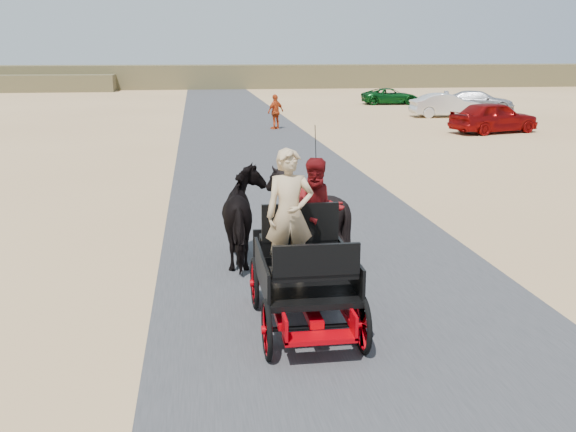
{
  "coord_description": "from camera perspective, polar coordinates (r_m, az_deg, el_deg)",
  "views": [
    {
      "loc": [
        -2.24,
        -8.24,
        3.76
      ],
      "look_at": [
        -0.83,
        1.64,
        1.2
      ],
      "focal_mm": 40.0,
      "sensor_mm": 36.0,
      "label": 1
    }
  ],
  "objects": [
    {
      "name": "ground",
      "position": [
        9.34,
        6.56,
        -9.47
      ],
      "size": [
        140.0,
        140.0,
        0.0
      ],
      "primitive_type": "plane",
      "color": "tan"
    },
    {
      "name": "road",
      "position": [
        9.33,
        6.56,
        -9.45
      ],
      "size": [
        6.0,
        140.0,
        0.01
      ],
      "primitive_type": "cube",
      "color": "#38383A",
      "rests_on": "ground"
    },
    {
      "name": "ridge_far",
      "position": [
        70.33,
        -6.45,
        12.22
      ],
      "size": [
        140.0,
        6.0,
        2.4
      ],
      "primitive_type": "cube",
      "color": "brown",
      "rests_on": "ground"
    },
    {
      "name": "carriage",
      "position": [
        9.07,
        1.44,
        -7.65
      ],
      "size": [
        1.3,
        2.4,
        0.72
      ],
      "primitive_type": null,
      "color": "black",
      "rests_on": "ground"
    },
    {
      "name": "horse_left",
      "position": [
        11.69,
        -3.64,
        -0.08
      ],
      "size": [
        0.91,
        2.01,
        1.7
      ],
      "primitive_type": "imported",
      "rotation": [
        0.0,
        0.0,
        3.14
      ],
      "color": "black",
      "rests_on": "ground"
    },
    {
      "name": "horse_right",
      "position": [
        11.82,
        1.68,
        0.12
      ],
      "size": [
        1.37,
        1.54,
        1.7
      ],
      "primitive_type": "imported",
      "rotation": [
        0.0,
        0.0,
        3.14
      ],
      "color": "black",
      "rests_on": "ground"
    },
    {
      "name": "driver_man",
      "position": [
        8.69,
        0.14,
        0.12
      ],
      "size": [
        0.66,
        0.43,
        1.8
      ],
      "primitive_type": "imported",
      "color": "tan",
      "rests_on": "carriage"
    },
    {
      "name": "passenger_woman",
      "position": [
        9.32,
        2.7,
        0.39
      ],
      "size": [
        0.77,
        0.6,
        1.58
      ],
      "primitive_type": "imported",
      "color": "#660C0F",
      "rests_on": "carriage"
    },
    {
      "name": "pedestrian",
      "position": [
        32.34,
        -1.11,
        9.25
      ],
      "size": [
        1.06,
        0.94,
        1.73
      ],
      "primitive_type": "imported",
      "rotation": [
        0.0,
        0.0,
        3.79
      ],
      "color": "#C34016",
      "rests_on": "ground"
    },
    {
      "name": "car_a",
      "position": [
        32.39,
        17.83,
        8.37
      ],
      "size": [
        4.7,
        2.88,
        1.49
      ],
      "primitive_type": "imported",
      "rotation": [
        0.0,
        0.0,
        1.84
      ],
      "color": "maroon",
      "rests_on": "ground"
    },
    {
      "name": "car_b",
      "position": [
        39.63,
        13.91,
        9.54
      ],
      "size": [
        4.26,
        1.64,
        1.39
      ],
      "primitive_type": "imported",
      "rotation": [
        0.0,
        0.0,
        1.53
      ],
      "color": "silver",
      "rests_on": "ground"
    },
    {
      "name": "car_c",
      "position": [
        44.17,
        16.59,
        9.77
      ],
      "size": [
        4.83,
        3.28,
        1.3
      ],
      "primitive_type": "imported",
      "rotation": [
        0.0,
        0.0,
        1.21
      ],
      "color": "#B2B2B7",
      "rests_on": "ground"
    },
    {
      "name": "car_d",
      "position": [
        48.62,
        9.08,
        10.47
      ],
      "size": [
        4.25,
        2.06,
        1.17
      ],
      "primitive_type": "imported",
      "rotation": [
        0.0,
        0.0,
        1.54
      ],
      "color": "#0C4C19",
      "rests_on": "ground"
    }
  ]
}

